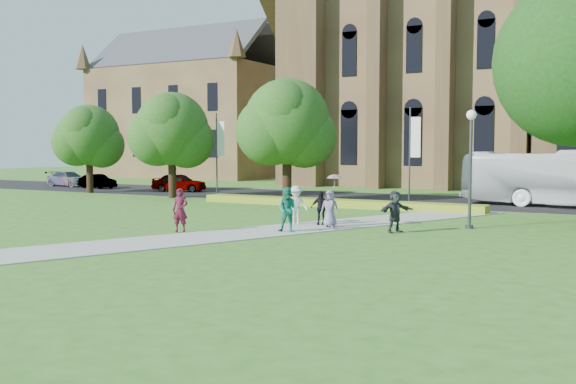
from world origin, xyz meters
The scene contains 22 objects.
ground centered at (0.00, 0.00, 0.00)m, with size 160.00×160.00×0.00m, color #33681F.
road centered at (0.00, 20.00, 0.01)m, with size 160.00×10.00×0.02m, color black.
footpath centered at (0.00, 1.00, 0.02)m, with size 3.20×30.00×0.04m, color #B2B2A8.
flower_hedge centered at (-2.00, 13.20, 0.23)m, with size 18.00×1.40×0.45m, color gold.
building_west centered at (-34.00, 42.00, 9.21)m, with size 22.00×14.00×18.30m.
streetlamp centered at (7.50, 6.50, 3.30)m, with size 0.44×0.44×5.24m.
street_tree_0 centered at (-15.00, 14.00, 4.87)m, with size 5.20×5.20×7.50m.
street_tree_1 centered at (-6.00, 14.50, 5.22)m, with size 5.60×5.60×8.05m.
street_tree_2 centered at (-24.00, 15.00, 4.53)m, with size 4.80×4.80×6.95m.
banner_pole_0 centered at (2.11, 15.20, 3.39)m, with size 0.70×0.10×6.00m.
banner_pole_1 centered at (-11.89, 15.20, 3.39)m, with size 0.70×0.10×6.00m.
tour_coach centered at (10.47, 19.44, 1.73)m, with size 2.87×12.28×3.42m, color silver.
car_0 centered at (-18.49, 19.27, 0.76)m, with size 1.76×4.36×1.49m, color gray.
car_1 centered at (-27.31, 19.17, 0.63)m, with size 1.30×3.72×1.23m, color gray.
car_2 centered at (-31.81, 20.06, 0.70)m, with size 1.91×4.69×1.36m, color gray.
pedestrian_0 centered at (-2.89, -0.77, 0.96)m, with size 0.67×0.44×1.84m, color #511224.
pedestrian_1 centered at (1.10, 1.39, 0.99)m, with size 0.92×0.72×1.89m, color #197D66.
pedestrian_2 centered at (0.13, 3.98, 0.93)m, with size 1.15×0.66×1.78m, color silver.
pedestrian_3 centered at (1.23, 4.32, 0.82)m, with size 0.91×0.38×1.56m, color black.
pedestrian_4 centered at (1.95, 3.74, 0.87)m, with size 0.81×0.52×1.65m, color slate.
pedestrian_5 centered at (5.07, 3.49, 0.92)m, with size 1.62×0.52×1.75m, color #292B31.
parasol centered at (2.13, 3.84, 2.00)m, with size 0.70×0.70×0.61m, color #E6A2B5.
Camera 1 is at (13.75, -22.25, 3.60)m, focal length 40.00 mm.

